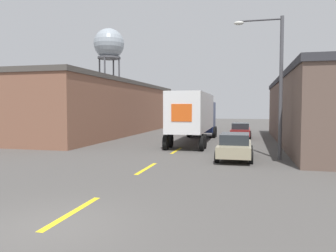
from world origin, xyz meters
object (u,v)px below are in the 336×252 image
object	(u,v)px
parked_car_right_far	(240,130)
street_lamp	(275,77)
semi_truck	(195,114)
water_tower	(109,45)
parked_car_right_mid	(235,146)

from	to	relation	value
parked_car_right_far	street_lamp	distance (m)	13.25
semi_truck	parked_car_right_far	bearing A→B (deg)	49.89
water_tower	semi_truck	bearing A→B (deg)	-53.41
parked_car_right_far	water_tower	distance (m)	33.95
parked_car_right_far	parked_car_right_mid	bearing A→B (deg)	-90.00
street_lamp	semi_truck	bearing A→B (deg)	125.52
parked_car_right_mid	water_tower	xyz separation A→B (m)	(-22.89, 34.46, 12.90)
parked_car_right_far	parked_car_right_mid	xyz separation A→B (m)	(0.00, -12.97, 0.00)
parked_car_right_mid	water_tower	bearing A→B (deg)	123.60
semi_truck	street_lamp	world-z (taller)	street_lamp
street_lamp	water_tower	bearing A→B (deg)	126.34
semi_truck	parked_car_right_mid	bearing A→B (deg)	-68.01
parked_car_right_far	street_lamp	xyz separation A→B (m)	(2.12, -12.51, 3.85)
semi_truck	water_tower	size ratio (longest dim) A/B	0.79
parked_car_right_mid	water_tower	world-z (taller)	water_tower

